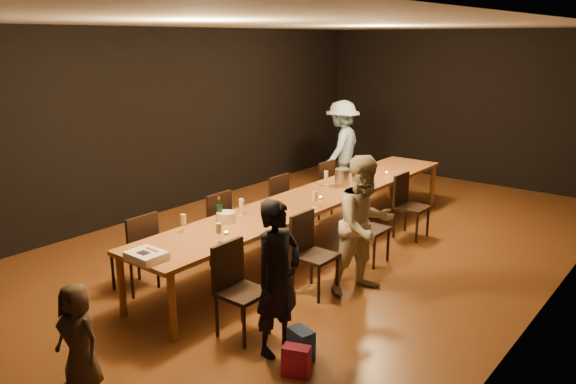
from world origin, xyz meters
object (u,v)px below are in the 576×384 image
Objects in this scene: chair_right_3 at (412,207)px; woman_tan at (365,225)px; chair_left_3 at (317,188)px; man_blue at (342,148)px; chair_right_0 at (243,291)px; chair_left_1 at (210,225)px; child at (78,337)px; chair_right_2 at (370,228)px; chair_right_1 at (315,255)px; birthday_cake at (146,256)px; champagne_bottle at (219,209)px; ice_bucket at (342,177)px; plate_stack at (226,217)px; chair_left_0 at (134,251)px; woman_birthday at (278,278)px; table at (316,199)px; chair_left_2 at (269,204)px.

woman_tan is (0.39, -2.00, 0.33)m from chair_right_3.
chair_left_3 is 0.53× the size of man_blue.
chair_right_0 is at bearing -154.72° from chair_left_3.
chair_left_1 is 0.53× the size of man_blue.
child is (-0.87, -3.06, -0.34)m from woman_tan.
chair_right_2 and chair_right_3 have the same top height.
chair_right_1 is 1.90m from birthday_cake.
chair_right_3 is 4.19m from birthday_cake.
champagne_bottle reaches higher than chair_right_1.
ice_bucket reaches higher than chair_left_3.
chair_left_1 is 4.23× the size of plate_stack.
chair_right_1 is at bearing -144.69° from chair_left_3.
chair_right_0 is 1.00× the size of chair_left_0.
champagne_bottle is (-1.08, -0.43, 0.44)m from chair_right_1.
chair_left_1 is 2.10m from ice_bucket.
chair_right_3 is 3.64m from woman_birthday.
chair_right_2 is 3.85× the size of ice_bucket.
man_blue is 1.88× the size of child.
ice_bucket reaches higher than child.
child is (-0.48, -2.66, -0.00)m from chair_right_1.
chair_left_1 is at bearing -180.00° from chair_left_3.
birthday_cake is 1.31m from champagne_bottle.
woman_birthday reaches higher than chair_left_3.
chair_right_1 is (0.85, -1.20, -0.24)m from table.
chair_left_1 is at bearing -54.78° from chair_right_2.
chair_left_2 is 2.64m from man_blue.
chair_right_1 is 1.00× the size of chair_left_1.
champagne_bottle is at bearing -20.81° from chair_right_3.
man_blue is 4.33m from champagne_bottle.
chair_left_1 reaches higher than plate_stack.
chair_left_3 is (-1.70, 3.60, 0.00)m from chair_right_0.
chair_right_0 is (0.85, -2.40, -0.24)m from table.
ice_bucket is (-0.09, 3.59, 0.08)m from birthday_cake.
table is 2.90m from birthday_cake.
chair_right_1 is 1.70m from chair_left_1.
woman_birthday is 6.66× the size of plate_stack.
chair_left_0 is at bearing -180.00° from chair_left_2.
woman_tan is (2.09, -0.80, 0.33)m from chair_left_2.
birthday_cake is (-0.80, -1.70, 0.33)m from chair_right_1.
plate_stack is (-1.01, -0.39, 0.35)m from chair_right_1.
birthday_cake is at bearing 173.59° from woman_tan.
chair_right_2 reaches higher than plate_stack.
table is 2.87m from man_blue.
birthday_cake is (0.90, -0.50, 0.33)m from chair_left_0.
woman_tan is (0.39, 0.40, 0.33)m from chair_right_1.
child is at bearing -10.31° from chair_right_1.
chair_left_3 is (-0.85, 1.20, -0.24)m from table.
table is at bearing -19.50° from chair_left_0.
birthday_cake is at bearing 2.06° from man_blue.
child is at bearing -85.00° from ice_bucket.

